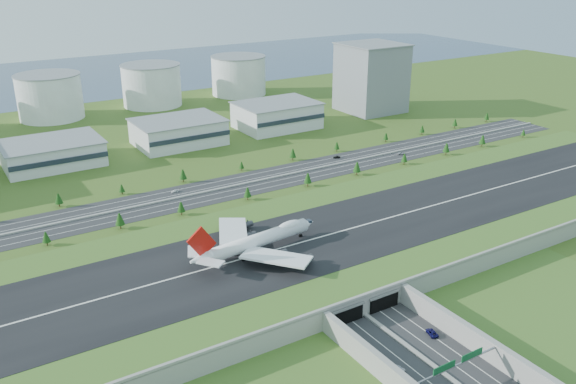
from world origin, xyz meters
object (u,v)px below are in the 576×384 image
car_5 (337,157)px  car_6 (401,153)px  office_tower (371,78)px  car_7 (175,191)px  car_2 (432,333)px  boeing_747 (256,241)px  car_0 (398,368)px

car_5 → car_6: size_ratio=0.84×
car_5 → office_tower: bearing=154.9°
car_6 → car_7: bearing=102.7°
car_2 → car_6: car_2 is taller
boeing_747 → car_0: (6.19, -82.75, -12.70)m
boeing_747 → car_7: 103.07m
car_0 → car_6: (151.86, 169.66, -0.05)m
car_7 → car_5: bearing=92.5°
office_tower → car_0: size_ratio=11.62×
car_2 → car_5: 197.75m
boeing_747 → car_5: 156.61m
car_6 → car_0: bearing=156.5°
car_5 → car_6: 44.03m
car_6 → car_7: car_6 is taller
car_5 → car_7: bearing=-66.5°
office_tower → car_7: 232.94m
boeing_747 → car_6: (158.05, 86.91, -12.75)m
office_tower → car_6: bearing=-119.2°
car_2 → car_6: 206.03m
car_5 → car_7: car_5 is taller
office_tower → car_6: office_tower is taller
office_tower → boeing_747: size_ratio=0.86×
car_0 → office_tower: bearing=27.8°
car_0 → car_2: (23.32, 8.64, 0.01)m
boeing_747 → car_0: size_ratio=13.49×
boeing_747 → car_2: (29.51, -74.11, -12.69)m
car_2 → car_7: (-25.27, 176.29, -0.17)m
car_7 → car_0: bearing=2.6°
office_tower → car_0: (-210.95, -275.60, -26.57)m
boeing_747 → car_2: size_ratio=10.84×
boeing_747 → car_7: size_ratio=14.18×
office_tower → car_2: (-187.63, -266.96, -26.56)m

